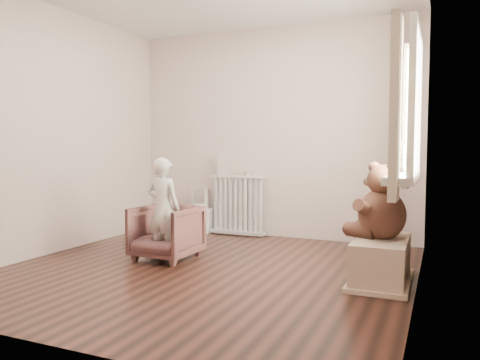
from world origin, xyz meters
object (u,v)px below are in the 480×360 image
at_px(child, 163,208).
at_px(teddy_bear, 382,202).
at_px(toy_vanity, 198,212).
at_px(toy_bench, 381,259).
at_px(plush_cat, 406,161).
at_px(armchair, 166,232).
at_px(radiator, 238,205).

height_order(child, teddy_bear, child).
distance_m(toy_vanity, toy_bench, 2.87).
distance_m(teddy_bear, plush_cat, 0.57).
height_order(armchair, plush_cat, plush_cat).
bearing_deg(plush_cat, toy_bench, -130.33).
xyz_separation_m(toy_vanity, teddy_bear, (2.49, -1.39, 0.40)).
bearing_deg(child, radiator, -92.30).
xyz_separation_m(toy_vanity, toy_bench, (2.50, -1.42, -0.08)).
height_order(radiator, child, child).
height_order(radiator, teddy_bear, teddy_bear).
bearing_deg(child, armchair, -87.18).
height_order(radiator, plush_cat, plush_cat).
distance_m(child, toy_bench, 2.10).
height_order(child, plush_cat, plush_cat).
distance_m(toy_vanity, child, 1.56).
height_order(armchair, child, child).
bearing_deg(child, plush_cat, -163.58).
relative_size(radiator, child, 0.76).
bearing_deg(armchair, plush_cat, 15.19).
height_order(teddy_bear, plush_cat, plush_cat).
relative_size(radiator, armchair, 1.29).
distance_m(armchair, toy_bench, 2.07).
xyz_separation_m(armchair, teddy_bear, (2.06, 0.04, 0.40)).
xyz_separation_m(child, toy_bench, (2.07, 0.06, -0.32)).
relative_size(child, toy_bench, 1.28).
xyz_separation_m(radiator, plush_cat, (2.08, -0.98, 0.61)).
distance_m(radiator, armchair, 1.48).
distance_m(child, plush_cat, 2.32).
height_order(radiator, toy_bench, radiator).
bearing_deg(teddy_bear, plush_cat, 93.03).
distance_m(toy_vanity, plush_cat, 2.89).
bearing_deg(plush_cat, child, 169.78).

